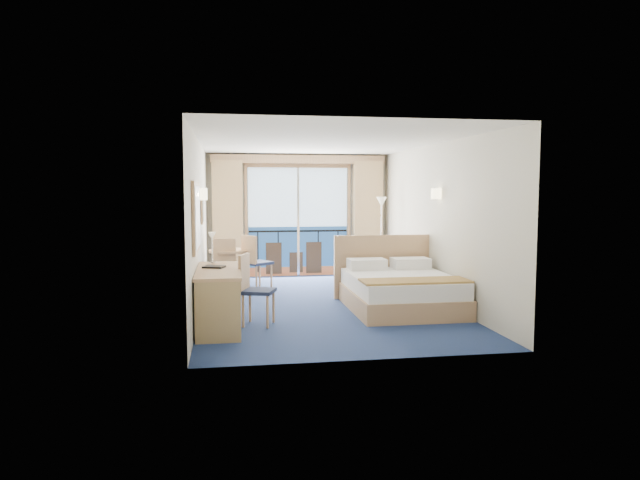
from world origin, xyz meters
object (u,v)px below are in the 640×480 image
(nightstand, at_px, (406,276))
(desk, at_px, (218,302))
(bed, at_px, (400,290))
(round_table, at_px, (231,259))
(armchair, at_px, (374,270))
(table_chair_b, at_px, (224,262))
(floor_lamp, at_px, (382,217))
(desk_chair, at_px, (252,285))
(table_chair_a, at_px, (254,259))

(nightstand, height_order, desk, desk)
(desk, bearing_deg, bed, 23.91)
(round_table, bearing_deg, desk, -92.88)
(armchair, height_order, table_chair_b, table_chair_b)
(floor_lamp, distance_m, table_chair_b, 3.47)
(nightstand, xyz_separation_m, floor_lamp, (-0.11, 1.34, 1.05))
(armchair, distance_m, round_table, 2.83)
(desk, distance_m, round_table, 3.71)
(desk_chair, relative_size, round_table, 1.20)
(round_table, height_order, table_chair_a, table_chair_a)
(nightstand, height_order, floor_lamp, floor_lamp)
(desk_chair, distance_m, round_table, 3.16)
(bed, bearing_deg, round_table, 137.65)
(table_chair_b, bearing_deg, desk, -86.22)
(bed, height_order, desk, bed)
(bed, relative_size, nightstand, 3.58)
(bed, distance_m, round_table, 3.62)
(desk_chair, bearing_deg, round_table, 23.46)
(desk_chair, distance_m, table_chair_a, 2.94)
(floor_lamp, bearing_deg, desk, -128.93)
(round_table, relative_size, table_chair_a, 0.80)
(table_chair_a, bearing_deg, desk, 134.79)
(round_table, height_order, table_chair_b, table_chair_b)
(nightstand, relative_size, desk_chair, 0.59)
(nightstand, relative_size, desk, 0.34)
(desk_chair, relative_size, table_chair_b, 1.01)
(table_chair_a, bearing_deg, round_table, 29.83)
(desk, relative_size, table_chair_a, 1.67)
(bed, height_order, table_chair_b, bed)
(armchair, bearing_deg, desk_chair, -0.45)
(nightstand, distance_m, desk, 4.43)
(bed, xyz_separation_m, table_chair_a, (-2.22, 2.22, 0.28))
(armchair, bearing_deg, table_chair_a, -50.22)
(floor_lamp, xyz_separation_m, desk_chair, (-2.87, -3.57, -0.77))
(round_table, bearing_deg, table_chair_a, -25.22)
(desk_chair, bearing_deg, table_chair_a, 15.16)
(desk_chair, relative_size, table_chair_a, 0.96)
(armchair, relative_size, desk, 0.41)
(bed, xyz_separation_m, nightstand, (0.59, 1.52, -0.02))
(desk, distance_m, desk_chair, 0.73)
(desk, distance_m, table_chair_b, 3.26)
(nightstand, relative_size, armchair, 0.83)
(round_table, xyz_separation_m, table_chair_a, (0.45, -0.21, 0.02))
(nightstand, bearing_deg, desk_chair, -143.19)
(table_chair_a, height_order, table_chair_b, table_chair_a)
(nightstand, xyz_separation_m, armchair, (-0.45, 0.67, 0.03))
(armchair, relative_size, desk_chair, 0.71)
(table_chair_b, bearing_deg, round_table, 79.12)
(armchair, height_order, round_table, round_table)
(table_chair_b, bearing_deg, bed, -30.59)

